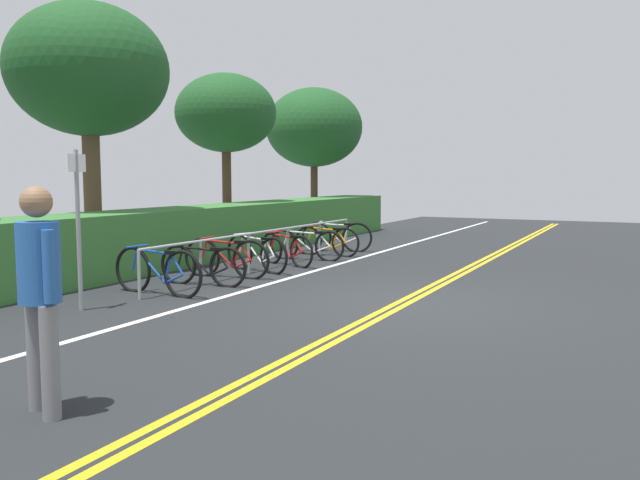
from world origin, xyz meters
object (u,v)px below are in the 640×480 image
Objects in this scene: bicycle_4 at (286,250)px; bicycle_2 at (226,258)px; bike_rack at (269,239)px; bicycle_6 at (327,241)px; tree_extra at (314,128)px; tree_far_right at (226,114)px; bicycle_3 at (256,253)px; tree_mid at (88,71)px; sign_post_near at (78,214)px; bicycle_5 at (307,245)px; pedestrian at (40,284)px; bicycle_1 at (203,265)px; bicycle_7 at (337,237)px; bicycle_0 at (157,271)px.

bicycle_2 is at bearing 174.57° from bicycle_4.
bicycle_6 is (2.36, -0.14, -0.25)m from bike_rack.
tree_far_right is at bearing 179.89° from tree_extra.
bicycle_3 is 0.32× the size of tree_mid.
bicycle_3 is 4.32m from sign_post_near.
bicycle_3 is at bearing -138.66° from tree_far_right.
tree_far_right reaches higher than bicycle_5.
pedestrian reaches higher than bicycle_5.
bicycle_1 is at bearing -149.06° from tree_far_right.
pedestrian is at bearing -136.90° from tree_mid.
bike_rack is at bearing 1.86° from bicycle_1.
bicycle_1 is 5.53m from bicycle_7.
pedestrian is (-10.10, -2.49, 0.69)m from bicycle_6.
tree_far_right is at bearing 1.37° from tree_mid.
tree_mid is at bearing 134.92° from bicycle_5.
bicycle_2 is at bearing 177.53° from bike_rack.
bicycle_5 is at bearing 176.58° from bicycle_6.
bicycle_5 is 0.34× the size of tree_mid.
bicycle_3 is (2.79, -0.06, -0.01)m from bicycle_0.
bicycle_4 is at bearing -2.27° from bicycle_0.
sign_post_near is 13.37m from tree_extra.
tree_mid reaches higher than bicycle_5.
tree_extra is (9.54, 3.09, 3.07)m from bicycle_2.
bicycle_6 is at bearing -150.28° from tree_extra.
bicycle_5 is 4.80m from tree_far_right.
bicycle_2 is (-1.41, 0.06, -0.23)m from bike_rack.
sign_post_near is (-1.41, 0.15, 0.96)m from bicycle_0.
pedestrian is at bearing -154.87° from bicycle_1.
bicycle_0 is at bearing 179.83° from bicycle_7.
pedestrian is (-5.44, -2.55, 0.69)m from bicycle_1.
tree_mid is at bearing 110.41° from bicycle_3.
bicycle_1 is 0.95× the size of bicycle_5.
bicycle_5 is 0.37× the size of tree_extra.
bicycle_5 is 0.99× the size of pedestrian.
sign_post_near reaches higher than bicycle_3.
bike_rack is at bearing -158.80° from tree_extra.
bicycle_3 is 4.81m from tree_mid.
bicycle_5 is (3.75, -0.01, -0.01)m from bicycle_1.
tree_extra is (5.02, -0.01, -0.04)m from tree_far_right.
bicycle_4 is at bearing -0.92° from bicycle_1.
bicycle_7 is 4.42m from tree_far_right.
bicycle_0 is 4.78m from bicycle_5.
bicycle_2 reaches higher than bicycle_1.
bicycle_3 is 7.70m from pedestrian.
sign_post_near is (3.01, 2.81, 0.30)m from pedestrian.
bicycle_3 is at bearing 178.41° from bicycle_5.
bicycle_1 is at bearing -179.11° from bicycle_7.
bicycle_2 reaches higher than bicycle_5.
bicycle_4 is 0.88× the size of pedestrian.
sign_post_near is at bearing 177.14° from bicycle_3.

